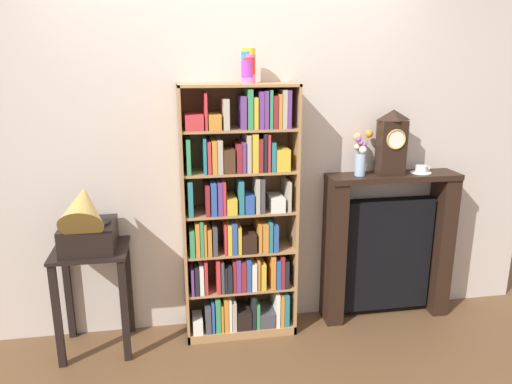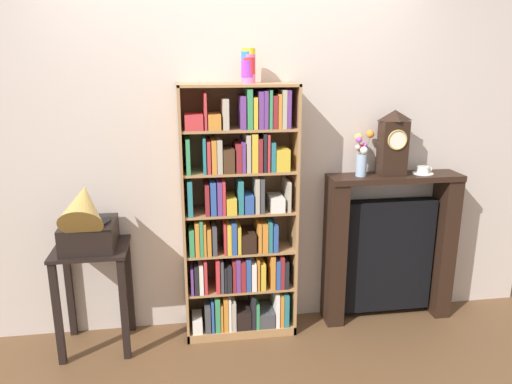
# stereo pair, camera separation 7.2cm
# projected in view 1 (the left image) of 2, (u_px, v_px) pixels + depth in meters

# --- Properties ---
(ground_plane) EXTENTS (7.40, 6.40, 0.02)m
(ground_plane) POSITION_uv_depth(u_px,v_px,m) (242.00, 337.00, 3.46)
(ground_plane) COLOR brown
(wall_back) EXTENTS (4.40, 0.08, 2.60)m
(wall_back) POSITION_uv_depth(u_px,v_px,m) (245.00, 149.00, 3.38)
(wall_back) COLOR beige
(wall_back) RESTS_ON ground
(bookshelf) EXTENTS (0.77, 0.29, 1.76)m
(bookshelf) POSITION_uv_depth(u_px,v_px,m) (240.00, 223.00, 3.32)
(bookshelf) COLOR #A87A4C
(bookshelf) RESTS_ON ground
(cup_stack) EXTENTS (0.09, 0.09, 0.21)m
(cup_stack) POSITION_uv_depth(u_px,v_px,m) (248.00, 66.00, 3.07)
(cup_stack) COLOR pink
(cup_stack) RESTS_ON bookshelf
(side_table_left) EXTENTS (0.47, 0.41, 0.72)m
(side_table_left) POSITION_uv_depth(u_px,v_px,m) (93.00, 279.00, 3.18)
(side_table_left) COLOR black
(side_table_left) RESTS_ON ground
(gramophone) EXTENTS (0.33, 0.48, 0.51)m
(gramophone) POSITION_uv_depth(u_px,v_px,m) (86.00, 222.00, 3.02)
(gramophone) COLOR black
(gramophone) RESTS_ON side_table_left
(fireplace_mantel) EXTENTS (0.96, 0.24, 1.11)m
(fireplace_mantel) POSITION_uv_depth(u_px,v_px,m) (387.00, 247.00, 3.62)
(fireplace_mantel) COLOR black
(fireplace_mantel) RESTS_ON ground
(mantel_clock) EXTENTS (0.18, 0.14, 0.46)m
(mantel_clock) POSITION_uv_depth(u_px,v_px,m) (392.00, 142.00, 3.39)
(mantel_clock) COLOR black
(mantel_clock) RESTS_ON fireplace_mantel
(flower_vase) EXTENTS (0.15, 0.13, 0.31)m
(flower_vase) POSITION_uv_depth(u_px,v_px,m) (361.00, 154.00, 3.38)
(flower_vase) COLOR #99B2D1
(flower_vase) RESTS_ON fireplace_mantel
(teacup_with_saucer) EXTENTS (0.15, 0.15, 0.05)m
(teacup_with_saucer) POSITION_uv_depth(u_px,v_px,m) (421.00, 170.00, 3.48)
(teacup_with_saucer) COLOR white
(teacup_with_saucer) RESTS_ON fireplace_mantel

